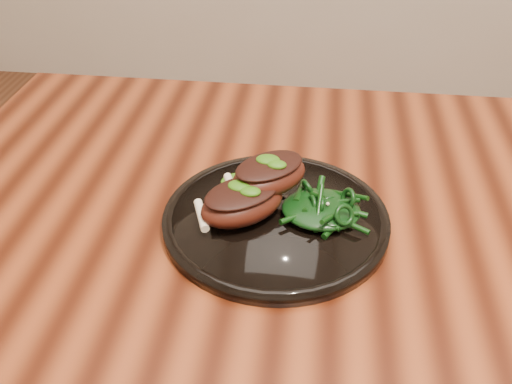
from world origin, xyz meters
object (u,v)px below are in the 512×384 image
plate (276,219)px  lamb_chop_front (242,201)px  greens_heap (321,205)px  desk (498,285)px

plate → lamb_chop_front: 0.05m
lamb_chop_front → greens_heap: size_ratio=1.32×
greens_heap → lamb_chop_front: bearing=-170.9°
lamb_chop_front → greens_heap: (0.10, 0.02, -0.01)m
greens_heap → plate: bearing=-174.8°
desk → lamb_chop_front: size_ratio=12.29×
desk → lamb_chop_front: (-0.34, -0.02, 0.12)m
plate → greens_heap: greens_heap is taller
plate → greens_heap: 0.06m
lamb_chop_front → greens_heap: bearing=9.1°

